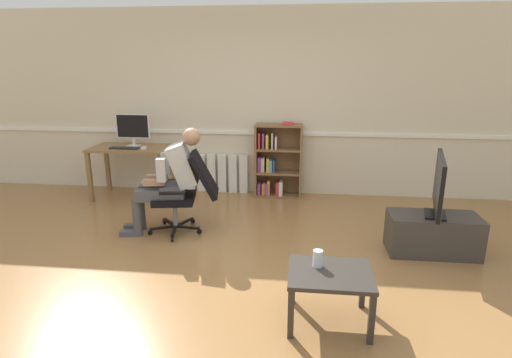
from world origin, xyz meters
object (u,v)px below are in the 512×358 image
object	(u,v)px
person_seated	(170,178)
bookshelf	(275,163)
keyboard	(124,148)
drinking_glass	(318,258)
coffee_table	(330,279)
computer_desk	(131,155)
imac_monitor	(133,128)
radiator	(217,173)
tv_screen	(439,185)
computer_mouse	(144,148)
tv_stand	(433,234)
office_chair	(188,189)

from	to	relation	value
person_seated	bookshelf	bearing A→B (deg)	134.27
keyboard	drinking_glass	xyz separation A→B (m)	(2.65, -2.59, -0.28)
bookshelf	coffee_table	bearing A→B (deg)	-78.51
computer_desk	imac_monitor	distance (m)	0.39
bookshelf	drinking_glass	xyz separation A→B (m)	(0.54, -3.02, -0.02)
radiator	tv_screen	distance (m)	3.29
bookshelf	radiator	xyz separation A→B (m)	(-0.90, 0.10, -0.21)
computer_mouse	drinking_glass	distance (m)	3.54
computer_desk	tv_stand	xyz separation A→B (m)	(3.85, -1.46, -0.43)
keyboard	computer_mouse	size ratio (longest dim) A/B	4.10
computer_desk	coffee_table	bearing A→B (deg)	-46.00
computer_mouse	person_seated	size ratio (longest dim) A/B	0.08
computer_desk	keyboard	xyz separation A→B (m)	(-0.04, -0.14, 0.13)
bookshelf	coffee_table	size ratio (longest dim) A/B	1.76
imac_monitor	drinking_glass	xyz separation A→B (m)	(2.59, -2.81, -0.53)
keyboard	radiator	xyz separation A→B (m)	(1.22, 0.53, -0.47)
imac_monitor	keyboard	distance (m)	0.34
imac_monitor	computer_desk	bearing A→B (deg)	-105.93
tv_screen	drinking_glass	world-z (taller)	tv_screen
imac_monitor	office_chair	bearing A→B (deg)	-47.93
office_chair	coffee_table	xyz separation A→B (m)	(1.54, -1.62, -0.16)
computer_desk	radiator	xyz separation A→B (m)	(1.18, 0.39, -0.35)
computer_desk	office_chair	size ratio (longest dim) A/B	1.18
person_seated	keyboard	bearing A→B (deg)	-146.58
office_chair	bookshelf	bearing A→B (deg)	138.84
computer_desk	bookshelf	world-z (taller)	bookshelf
imac_monitor	bookshelf	world-z (taller)	imac_monitor
imac_monitor	tv_screen	bearing A→B (deg)	-21.92
computer_desk	computer_mouse	size ratio (longest dim) A/B	11.33
tv_screen	drinking_glass	bearing A→B (deg)	149.64
radiator	person_seated	distance (m)	1.67
bookshelf	person_seated	size ratio (longest dim) A/B	0.89
computer_mouse	tv_stand	distance (m)	3.89
office_chair	tv_stand	bearing A→B (deg)	74.70
keyboard	radiator	distance (m)	1.41
computer_desk	person_seated	bearing A→B (deg)	-51.57
keyboard	drinking_glass	world-z (taller)	keyboard
office_chair	person_seated	bearing A→B (deg)	-90.00
imac_monitor	computer_mouse	bearing A→B (deg)	-41.22
imac_monitor	computer_mouse	world-z (taller)	imac_monitor
imac_monitor	tv_stand	world-z (taller)	imac_monitor
tv_stand	tv_screen	distance (m)	0.53
imac_monitor	coffee_table	size ratio (longest dim) A/B	0.80
computer_mouse	office_chair	world-z (taller)	office_chair
imac_monitor	keyboard	world-z (taller)	imac_monitor
office_chair	drinking_glass	bearing A→B (deg)	33.76
computer_mouse	tv_screen	xyz separation A→B (m)	(3.61, -1.34, -0.03)
computer_desk	imac_monitor	world-z (taller)	imac_monitor
keyboard	tv_stand	size ratio (longest dim) A/B	0.45
radiator	person_seated	world-z (taller)	person_seated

